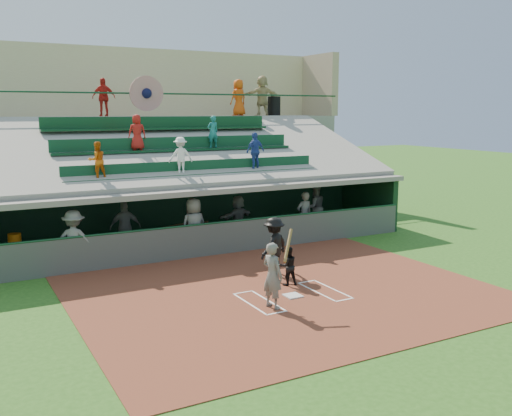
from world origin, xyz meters
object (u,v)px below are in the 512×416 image
water_cooler (15,240)px  trash_bin (274,106)px  batter_at_plate (273,275)px  white_table (17,257)px  home_plate (293,296)px  catcher (288,266)px

water_cooler → trash_bin: (13.02, 6.51, 4.15)m
water_cooler → trash_bin: size_ratio=0.41×
trash_bin → batter_at_plate: bearing=-120.2°
white_table → water_cooler: water_cooler is taller
home_plate → catcher: 1.13m
batter_at_plate → catcher: (1.31, 1.41, -0.29)m
catcher → trash_bin: 14.32m
catcher → home_plate: bearing=75.6°
home_plate → white_table: 8.87m
batter_at_plate → water_cooler: 8.62m
batter_at_plate → trash_bin: (7.78, 13.36, 4.22)m
home_plate → catcher: catcher is taller
catcher → trash_bin: size_ratio=1.14×
batter_at_plate → catcher: batter_at_plate is taller
batter_at_plate → catcher: size_ratio=1.77×
catcher → white_table: (-6.51, 5.51, -0.18)m
white_table → trash_bin: bearing=31.6°
white_table → water_cooler: bearing=-114.3°
home_plate → water_cooler: bearing=134.1°
home_plate → water_cooler: size_ratio=1.08×
white_table → trash_bin: trash_bin is taller
catcher → water_cooler: water_cooler is taller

